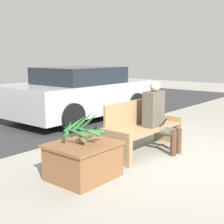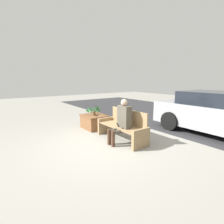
{
  "view_description": "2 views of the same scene",
  "coord_description": "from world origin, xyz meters",
  "px_view_note": "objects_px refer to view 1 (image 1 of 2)",
  "views": [
    {
      "loc": [
        -4.61,
        -2.29,
        1.68
      ],
      "look_at": [
        -0.64,
        0.96,
        0.77
      ],
      "focal_mm": 50.0,
      "sensor_mm": 36.0,
      "label": 1
    },
    {
      "loc": [
        3.86,
        -2.49,
        1.81
      ],
      "look_at": [
        -0.87,
        0.91,
        0.71
      ],
      "focal_mm": 28.0,
      "sensor_mm": 36.0,
      "label": 2
    }
  ],
  "objects_px": {
    "bench": "(142,129)",
    "parked_car": "(82,93)",
    "planter_box": "(83,159)",
    "person_seated": "(158,114)",
    "potted_plant": "(83,128)"
  },
  "relations": [
    {
      "from": "person_seated",
      "to": "planter_box",
      "type": "distance_m",
      "value": 1.83
    },
    {
      "from": "bench",
      "to": "person_seated",
      "type": "relative_size",
      "value": 1.39
    },
    {
      "from": "parked_car",
      "to": "person_seated",
      "type": "bearing_deg",
      "value": -111.49
    },
    {
      "from": "potted_plant",
      "to": "parked_car",
      "type": "xyz_separation_m",
      "value": [
        2.99,
        2.99,
        -0.02
      ]
    },
    {
      "from": "bench",
      "to": "parked_car",
      "type": "relative_size",
      "value": 0.44
    },
    {
      "from": "parked_car",
      "to": "potted_plant",
      "type": "bearing_deg",
      "value": -135.08
    },
    {
      "from": "planter_box",
      "to": "potted_plant",
      "type": "distance_m",
      "value": 0.45
    },
    {
      "from": "parked_car",
      "to": "planter_box",
      "type": "bearing_deg",
      "value": -135.17
    },
    {
      "from": "person_seated",
      "to": "potted_plant",
      "type": "distance_m",
      "value": 1.78
    },
    {
      "from": "bench",
      "to": "planter_box",
      "type": "xyz_separation_m",
      "value": [
        -1.58,
        -0.08,
        -0.14
      ]
    },
    {
      "from": "planter_box",
      "to": "potted_plant",
      "type": "relative_size",
      "value": 1.54
    },
    {
      "from": "person_seated",
      "to": "parked_car",
      "type": "xyz_separation_m",
      "value": [
        1.22,
        3.09,
        0.03
      ]
    },
    {
      "from": "planter_box",
      "to": "parked_car",
      "type": "distance_m",
      "value": 4.25
    },
    {
      "from": "bench",
      "to": "potted_plant",
      "type": "relative_size",
      "value": 2.96
    },
    {
      "from": "bench",
      "to": "parked_car",
      "type": "xyz_separation_m",
      "value": [
        1.42,
        2.89,
        0.3
      ]
    }
  ]
}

